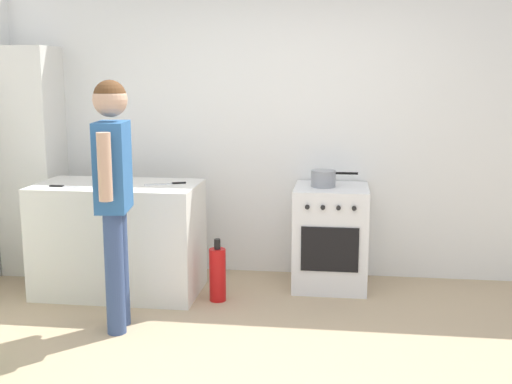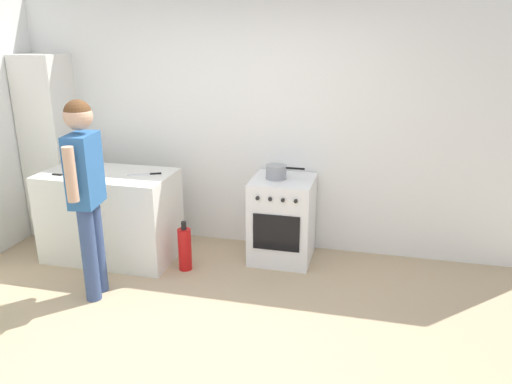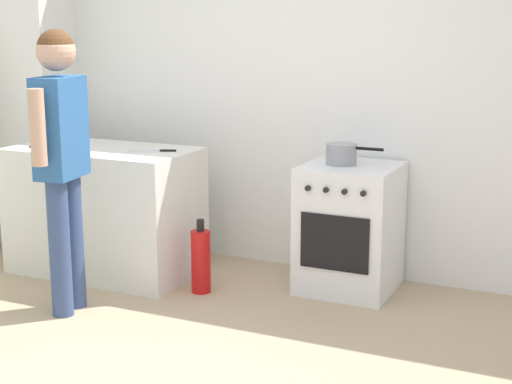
{
  "view_description": "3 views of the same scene",
  "coord_description": "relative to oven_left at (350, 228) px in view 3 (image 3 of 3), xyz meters",
  "views": [
    {
      "loc": [
        0.42,
        -3.65,
        1.78
      ],
      "look_at": [
        -0.19,
        0.88,
        0.92
      ],
      "focal_mm": 45.0,
      "sensor_mm": 36.0,
      "label": 1
    },
    {
      "loc": [
        1.21,
        -3.03,
        2.28
      ],
      "look_at": [
        0.28,
        0.77,
        0.97
      ],
      "focal_mm": 35.0,
      "sensor_mm": 36.0,
      "label": 2
    },
    {
      "loc": [
        1.91,
        -3.25,
        1.79
      ],
      "look_at": [
        0.05,
        0.75,
        0.81
      ],
      "focal_mm": 55.0,
      "sensor_mm": 36.0,
      "label": 3
    }
  ],
  "objects": [
    {
      "name": "knife_utility",
      "position": [
        -2.06,
        -0.56,
        0.48
      ],
      "size": [
        0.25,
        0.04,
        0.01
      ],
      "color": "silver",
      "rests_on": "counter_unit"
    },
    {
      "name": "person",
      "position": [
        -1.45,
        -1.12,
        0.62
      ],
      "size": [
        0.25,
        0.57,
        1.73
      ],
      "color": "#384C7A",
      "rests_on": "ground"
    },
    {
      "name": "larder_cabinet",
      "position": [
        -2.65,
        0.1,
        0.57
      ],
      "size": [
        0.48,
        0.44,
        2.0
      ],
      "primitive_type": "cube",
      "color": "silver",
      "rests_on": "ground"
    },
    {
      "name": "ground_plane",
      "position": [
        -0.35,
        -1.58,
        -0.43
      ],
      "size": [
        8.0,
        8.0,
        0.0
      ],
      "primitive_type": "plane",
      "color": "tan"
    },
    {
      "name": "counter_unit",
      "position": [
        -1.7,
        -0.38,
        0.02
      ],
      "size": [
        1.3,
        0.7,
        0.9
      ],
      "primitive_type": "cube",
      "color": "silver",
      "rests_on": "ground"
    },
    {
      "name": "oven_left",
      "position": [
        0.0,
        0.0,
        0.0
      ],
      "size": [
        0.61,
        0.62,
        0.85
      ],
      "color": "white",
      "rests_on": "ground"
    },
    {
      "name": "knife_carving",
      "position": [
        -1.3,
        -0.34,
        0.48
      ],
      "size": [
        0.31,
        0.16,
        0.01
      ],
      "color": "silver",
      "rests_on": "counter_unit"
    },
    {
      "name": "back_wall",
      "position": [
        -0.35,
        0.37,
        0.87
      ],
      "size": [
        6.0,
        0.1,
        2.6
      ],
      "primitive_type": "cube",
      "color": "white",
      "rests_on": "ground"
    },
    {
      "name": "pot",
      "position": [
        -0.07,
        -0.0,
        0.49
      ],
      "size": [
        0.38,
        0.2,
        0.14
      ],
      "color": "gray",
      "rests_on": "oven_left"
    },
    {
      "name": "fire_extinguisher",
      "position": [
        -0.87,
        -0.48,
        -0.21
      ],
      "size": [
        0.13,
        0.13,
        0.5
      ],
      "color": "red",
      "rests_on": "ground"
    }
  ]
}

